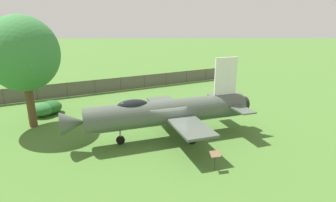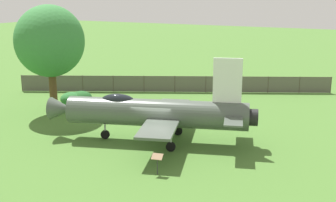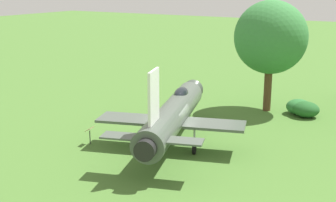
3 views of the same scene
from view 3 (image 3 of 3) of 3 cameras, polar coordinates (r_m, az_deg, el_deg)
name	(u,v)px [view 3 (image 3 of 3)]	position (r m, az deg, el deg)	size (l,w,h in m)	color
ground_plane	(173,145)	(29.15, 0.56, -5.52)	(200.00, 200.00, 0.00)	#47722D
display_jet	(174,113)	(28.86, 0.74, -1.52)	(9.27, 13.52, 5.68)	#4C564C
shade_tree	(271,38)	(36.58, 12.63, 7.70)	(5.69, 5.30, 8.72)	brown
shrub_near_fence	(306,109)	(36.50, 16.74, -1.00)	(2.06, 1.90, 1.19)	#235B26
shrub_by_tree	(299,107)	(37.10, 15.94, -0.70)	(1.92, 1.97, 1.18)	#2D7033
info_plaque	(90,131)	(29.47, -9.71, -3.75)	(0.51, 0.67, 1.14)	#333333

